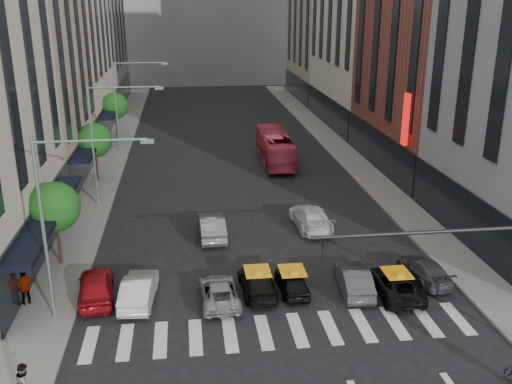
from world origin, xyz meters
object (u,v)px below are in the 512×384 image
object	(u,v)px
car_white_front	(139,289)
streetlamp_mid	(105,129)
taxi_left	(257,282)
pedestrian_far	(25,287)
car_red	(96,286)
taxi_center	(292,281)
streetlamp_near	(62,204)
bus	(275,147)
pedestrian_near	(25,383)
streetlamp_far	(125,94)

from	to	relation	value
car_white_front	streetlamp_mid	bearing A→B (deg)	-73.43
taxi_left	pedestrian_far	size ratio (longest dim) A/B	2.31
car_red	taxi_center	size ratio (longest dim) A/B	1.24
streetlamp_near	streetlamp_mid	size ratio (longest dim) A/B	1.00
streetlamp_mid	car_red	xyz separation A→B (m)	(0.84, -14.31, -5.15)
streetlamp_mid	bus	world-z (taller)	streetlamp_mid
car_red	taxi_center	xyz separation A→B (m)	(10.23, -0.51, -0.14)
taxi_left	pedestrian_near	distance (m)	12.53
car_white_front	bus	size ratio (longest dim) A/B	0.41
car_red	streetlamp_far	bearing A→B (deg)	-94.86
streetlamp_mid	taxi_center	distance (m)	19.24
bus	pedestrian_near	world-z (taller)	bus
streetlamp_mid	taxi_center	size ratio (longest dim) A/B	2.52
streetlamp_far	taxi_left	xyz separation A→B (m)	(9.23, -30.69, -5.28)
streetlamp_far	taxi_center	distance (m)	33.17
car_red	car_white_front	size ratio (longest dim) A/B	1.02
car_white_front	taxi_left	xyz separation A→B (m)	(6.17, 0.17, -0.10)
car_red	car_white_front	xyz separation A→B (m)	(2.22, -0.55, -0.04)
car_red	pedestrian_near	distance (m)	8.18
bus	taxi_left	bearing A→B (deg)	80.31
taxi_center	streetlamp_far	bearing A→B (deg)	-71.84
streetlamp_near	pedestrian_near	world-z (taller)	streetlamp_near
car_red	pedestrian_near	size ratio (longest dim) A/B	2.58
pedestrian_far	taxi_center	bearing A→B (deg)	152.91
taxi_left	bus	bearing A→B (deg)	-103.06
streetlamp_near	taxi_left	bearing A→B (deg)	8.05
streetlamp_far	bus	bearing A→B (deg)	-21.84
taxi_left	bus	distance (m)	25.52
pedestrian_near	pedestrian_far	size ratio (longest dim) A/B	0.93
streetlamp_near	pedestrian_far	world-z (taller)	streetlamp_near
taxi_left	taxi_center	distance (m)	1.84
car_red	pedestrian_far	world-z (taller)	pedestrian_far
streetlamp_far	pedestrian_near	size ratio (longest dim) A/B	5.25
streetlamp_mid	car_red	distance (m)	15.24
pedestrian_near	bus	bearing A→B (deg)	-25.09
taxi_left	pedestrian_far	distance (m)	11.80
streetlamp_far	bus	xyz separation A→B (m)	(14.13, -5.66, -4.42)
taxi_left	bus	world-z (taller)	bus
streetlamp_near	car_red	world-z (taller)	streetlamp_near
streetlamp_near	streetlamp_far	size ratio (longest dim) A/B	1.00
bus	car_white_front	bearing A→B (deg)	67.68
streetlamp_far	car_red	xyz separation A→B (m)	(0.84, -30.31, -5.15)
streetlamp_mid	car_white_front	bearing A→B (deg)	-78.35
pedestrian_far	streetlamp_near	bearing A→B (deg)	125.67
streetlamp_far	taxi_center	size ratio (longest dim) A/B	2.52
car_white_front	taxi_left	distance (m)	6.17
streetlamp_far	car_white_front	bearing A→B (deg)	-84.33
bus	streetlamp_far	bearing A→B (deg)	-20.45
taxi_center	pedestrian_near	world-z (taller)	pedestrian_near
taxi_center	streetlamp_near	bearing A→B (deg)	4.49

